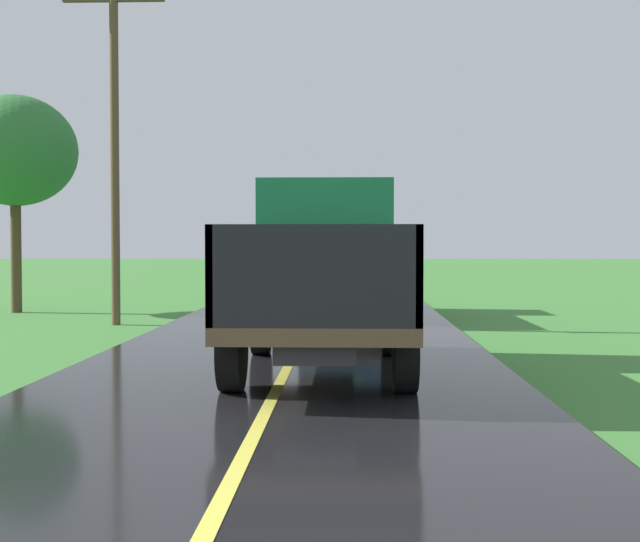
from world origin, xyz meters
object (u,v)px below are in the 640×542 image
Objects in this scene: banana_truck_far at (349,259)px; roadside_tree_near_left at (15,151)px; banana_truck_near at (326,270)px; utility_pole_roadside at (115,139)px.

banana_truck_far is 9.50m from roadside_tree_near_left.
utility_pole_roadside reaches higher than banana_truck_near.
utility_pole_roadside is at bearing -42.12° from roadside_tree_near_left.
roadside_tree_near_left is at bearing 137.88° from utility_pole_roadside.
banana_truck_far is (0.36, 9.50, -0.00)m from banana_truck_near.
banana_truck_near is 8.60m from utility_pole_roadside.
utility_pole_roadside is (-5.02, 6.40, 2.79)m from banana_truck_near.
banana_truck_near is at bearing -92.20° from banana_truck_far.
utility_pole_roadside is 4.94m from roadside_tree_near_left.
roadside_tree_near_left is at bearing 131.79° from banana_truck_near.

